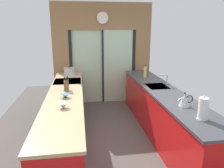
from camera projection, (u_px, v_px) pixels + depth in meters
ground_plane at (113, 130)px, 4.46m from camera, size 5.04×7.60×0.02m
back_wall_unit at (103, 48)px, 5.79m from camera, size 2.64×0.12×2.70m
left_counter_run at (66, 121)px, 3.76m from camera, size 0.62×3.80×0.92m
right_counter_run at (161, 112)px, 4.19m from camera, size 0.62×3.80×0.92m
sink_faucet at (165, 78)px, 4.29m from camera, size 0.19×0.02×0.24m
oven_range at (69, 101)px, 4.83m from camera, size 0.60×0.60×0.92m
mixing_bowl_near at (63, 106)px, 3.12m from camera, size 0.15×0.15×0.07m
mixing_bowl_far at (65, 96)px, 3.59m from camera, size 0.16×0.16×0.06m
knife_block at (66, 85)px, 3.98m from camera, size 0.08×0.14×0.27m
stock_pot at (69, 71)px, 5.31m from camera, size 0.26×0.26×0.21m
kettle at (185, 100)px, 3.19m from camera, size 0.25×0.16×0.22m
soap_bottle at (145, 72)px, 5.07m from camera, size 0.07×0.07×0.28m
paper_towel_roll at (203, 109)px, 2.71m from camera, size 0.14×0.14×0.32m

